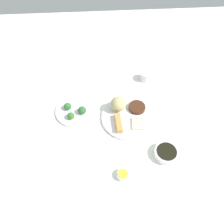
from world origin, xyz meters
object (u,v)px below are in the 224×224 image
Objects in this scene: main_plate at (128,117)px; soy_sauce_bowl at (166,153)px; broccoli_plate at (75,111)px; teacup at (145,76)px; sauce_ramekin_hot_mustard at (123,175)px.

main_plate is 2.47× the size of soy_sauce_bowl.
main_plate reaches higher than broccoli_plate.
teacup is at bearing 92.15° from soy_sauce_bowl.
broccoli_plate is at bearing 120.84° from sauce_ramekin_hot_mustard.
soy_sauce_bowl is 1.73× the size of teacup.
main_plate is 0.31m from teacup.
main_plate is at bearing 124.99° from soy_sauce_bowl.
teacup reaches higher than broccoli_plate.
main_plate is 1.33× the size of broccoli_plate.
sauce_ramekin_hot_mustard is (0.23, -0.38, 0.01)m from broccoli_plate.
broccoli_plate is at bearing -152.57° from teacup.
soy_sauce_bowl is at bearing 22.73° from sauce_ramekin_hot_mustard.
soy_sauce_bowl is 0.51m from teacup.
sauce_ramekin_hot_mustard is (-0.06, -0.31, 0.01)m from main_plate.
teacup is at bearing 63.98° from main_plate.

